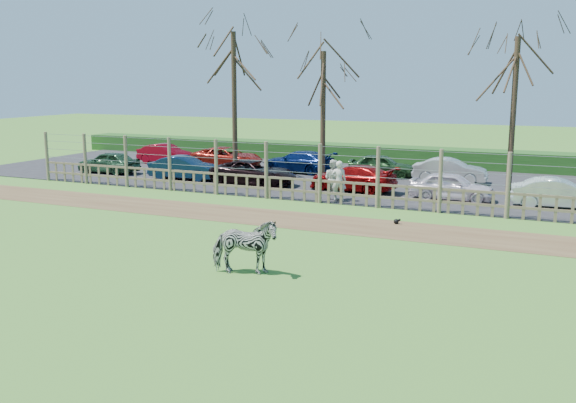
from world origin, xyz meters
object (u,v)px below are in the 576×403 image
at_px(car_4, 452,186).
at_px(car_7, 165,154).
at_px(tree_left, 234,70).
at_px(car_1, 184,168).
at_px(zebra, 244,246).
at_px(car_5, 559,194).
at_px(tree_mid, 323,85).
at_px(car_11, 450,170).
at_px(car_8, 227,157).
at_px(car_0, 109,162).
at_px(visitor_b, 333,179).
at_px(tree_right, 516,77).
at_px(visitor_a, 339,181).
at_px(car_9, 299,162).
at_px(car_3, 353,178).
at_px(crow, 397,221).
at_px(car_2, 254,173).
at_px(car_10, 381,165).

relative_size(car_4, car_7, 0.97).
bearing_deg(tree_left, car_1, -145.14).
bearing_deg(zebra, car_5, -48.35).
distance_m(tree_mid, car_11, 7.66).
xyz_separation_m(tree_left, car_8, (-2.41, 3.35, -4.98)).
relative_size(car_0, car_7, 0.97).
distance_m(tree_mid, visitor_b, 6.51).
height_order(car_7, car_8, same).
xyz_separation_m(tree_right, visitor_a, (-6.35, -5.46, -4.34)).
bearing_deg(car_9, visitor_b, 40.34).
bearing_deg(car_3, car_5, 93.75).
bearing_deg(tree_right, car_11, 151.60).
bearing_deg(car_8, car_1, -177.49).
bearing_deg(tree_left, tree_right, 6.34).
distance_m(car_1, car_4, 13.66).
distance_m(tree_right, car_4, 6.00).
bearing_deg(car_8, visitor_a, -127.69).
relative_size(tree_right, car_7, 2.02).
relative_size(tree_right, visitor_b, 4.26).
distance_m(tree_right, car_1, 16.61).
bearing_deg(car_1, tree_mid, -76.38).
bearing_deg(crow, car_2, 147.46).
xyz_separation_m(visitor_a, car_7, (-13.81, 7.22, -0.26)).
height_order(car_10, car_11, same).
height_order(car_2, car_11, same).
height_order(tree_left, car_3, tree_left).
relative_size(zebra, car_0, 0.51).
xyz_separation_m(tree_right, car_0, (-20.71, -2.81, -4.60)).
xyz_separation_m(tree_left, car_10, (6.88, 3.52, -4.98)).
height_order(tree_left, crow, tree_left).
height_order(crow, car_0, car_0).
relative_size(tree_left, zebra, 4.35).
bearing_deg(car_11, car_4, -172.08).
bearing_deg(car_3, tree_mid, -126.34).
height_order(visitor_b, car_9, visitor_b).
xyz_separation_m(car_5, car_9, (-13.48, 5.03, 0.00)).
height_order(zebra, car_11, zebra).
bearing_deg(car_0, car_3, 88.34).
height_order(tree_right, visitor_a, tree_right).
distance_m(tree_mid, visitor_a, 6.88).
bearing_deg(tree_right, visitor_a, -139.32).
xyz_separation_m(zebra, car_4, (3.15, 12.90, -0.12)).
relative_size(crow, car_8, 0.06).
xyz_separation_m(tree_mid, car_0, (-11.71, -2.31, -4.23)).
bearing_deg(crow, visitor_b, 137.03).
relative_size(visitor_a, car_5, 0.47).
bearing_deg(car_3, car_8, -109.10).
height_order(tree_left, visitor_b, tree_left).
distance_m(tree_left, car_7, 8.93).
relative_size(visitor_b, car_1, 0.47).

